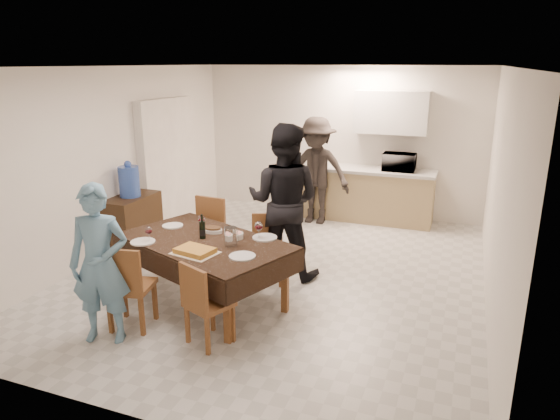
{
  "coord_description": "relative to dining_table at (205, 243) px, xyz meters",
  "views": [
    {
      "loc": [
        2.12,
        -5.65,
        2.65
      ],
      "look_at": [
        0.11,
        -0.3,
        0.95
      ],
      "focal_mm": 32.0,
      "sensor_mm": 36.0,
      "label": 1
    }
  ],
  "objects": [
    {
      "name": "floor",
      "position": [
        0.5,
        1.07,
        -0.72
      ],
      "size": [
        5.0,
        6.0,
        0.02
      ],
      "primitive_type": "cube",
      "color": "beige",
      "rests_on": "ground"
    },
    {
      "name": "ceiling",
      "position": [
        0.5,
        1.07,
        1.88
      ],
      "size": [
        5.0,
        6.0,
        0.02
      ],
      "primitive_type": "cube",
      "color": "white",
      "rests_on": "wall_back"
    },
    {
      "name": "wall_back",
      "position": [
        0.5,
        4.07,
        0.58
      ],
      "size": [
        5.0,
        0.02,
        2.6
      ],
      "primitive_type": "cube",
      "color": "white",
      "rests_on": "floor"
    },
    {
      "name": "wall_front",
      "position": [
        0.5,
        -1.93,
        0.58
      ],
      "size": [
        5.0,
        0.02,
        2.6
      ],
      "primitive_type": "cube",
      "color": "white",
      "rests_on": "floor"
    },
    {
      "name": "wall_left",
      "position": [
        -2.0,
        1.07,
        0.58
      ],
      "size": [
        0.02,
        6.0,
        2.6
      ],
      "primitive_type": "cube",
      "color": "white",
      "rests_on": "floor"
    },
    {
      "name": "wall_right",
      "position": [
        3.0,
        1.07,
        0.58
      ],
      "size": [
        0.02,
        6.0,
        2.6
      ],
      "primitive_type": "cube",
      "color": "white",
      "rests_on": "floor"
    },
    {
      "name": "stub_partition",
      "position": [
        -1.92,
        2.27,
        0.33
      ],
      "size": [
        0.15,
        1.4,
        2.1
      ],
      "primitive_type": "cube",
      "color": "white",
      "rests_on": "floor"
    },
    {
      "name": "kitchen_base_cabinet",
      "position": [
        1.1,
        3.75,
        -0.29
      ],
      "size": [
        2.2,
        0.6,
        0.86
      ],
      "primitive_type": "cube",
      "color": "#9E8A5F",
      "rests_on": "floor"
    },
    {
      "name": "kitchen_worktop",
      "position": [
        1.1,
        3.75,
        0.17
      ],
      "size": [
        2.24,
        0.64,
        0.05
      ],
      "primitive_type": "cube",
      "color": "#B0B0AA",
      "rests_on": "kitchen_base_cabinet"
    },
    {
      "name": "upper_cabinet",
      "position": [
        1.4,
        3.89,
        1.13
      ],
      "size": [
        1.2,
        0.34,
        0.7
      ],
      "primitive_type": "cube",
      "color": "silver",
      "rests_on": "wall_back"
    },
    {
      "name": "dining_table",
      "position": [
        0.0,
        0.0,
        0.0
      ],
      "size": [
        2.2,
        1.74,
        0.75
      ],
      "rotation": [
        0.0,
        0.0,
        -0.37
      ],
      "color": "black",
      "rests_on": "floor"
    },
    {
      "name": "chair_near_left",
      "position": [
        -0.45,
        -0.84,
        -0.15
      ],
      "size": [
        0.5,
        0.5,
        0.5
      ],
      "rotation": [
        0.0,
        0.0,
        0.21
      ],
      "color": "brown",
      "rests_on": "floor"
    },
    {
      "name": "chair_near_right",
      "position": [
        0.45,
        -0.83,
        -0.2
      ],
      "size": [
        0.51,
        0.52,
        0.46
      ],
      "rotation": [
        0.0,
        0.0,
        -0.4
      ],
      "color": "brown",
      "rests_on": "floor"
    },
    {
      "name": "chair_far_left",
      "position": [
        -0.45,
        0.66,
        -0.13
      ],
      "size": [
        0.47,
        0.47,
        0.52
      ],
      "rotation": [
        0.0,
        0.0,
        3.06
      ],
      "color": "brown",
      "rests_on": "floor"
    },
    {
      "name": "chair_far_right",
      "position": [
        0.45,
        0.67,
        -0.2
      ],
      "size": [
        0.5,
        0.52,
        0.46
      ],
      "rotation": [
        0.0,
        0.0,
        3.54
      ],
      "color": "brown",
      "rests_on": "floor"
    },
    {
      "name": "console",
      "position": [
        -1.78,
        1.08,
        -0.31
      ],
      "size": [
        0.44,
        0.88,
        0.82
      ],
      "primitive_type": "cube",
      "color": "#312010",
      "rests_on": "floor"
    },
    {
      "name": "water_jug",
      "position": [
        -1.78,
        1.08,
        0.32
      ],
      "size": [
        0.29,
        0.29,
        0.43
      ],
      "primitive_type": "cylinder",
      "color": "#375DBE",
      "rests_on": "console"
    },
    {
      "name": "wine_bottle",
      "position": [
        -0.05,
        0.05,
        0.17
      ],
      "size": [
        0.07,
        0.07,
        0.28
      ],
      "primitive_type": null,
      "color": "black",
      "rests_on": "dining_table"
    },
    {
      "name": "water_pitcher",
      "position": [
        0.35,
        -0.05,
        0.14
      ],
      "size": [
        0.13,
        0.13,
        0.21
      ],
      "primitive_type": "cylinder",
      "color": "white",
      "rests_on": "dining_table"
    },
    {
      "name": "savoury_tart",
      "position": [
        0.1,
        -0.38,
        0.06
      ],
      "size": [
        0.5,
        0.41,
        0.06
      ],
      "primitive_type": "cube",
      "rotation": [
        0.0,
        0.0,
        -0.19
      ],
      "color": "gold",
      "rests_on": "dining_table"
    },
    {
      "name": "salad_bowl",
      "position": [
        0.3,
        0.18,
        0.07
      ],
      "size": [
        0.17,
        0.17,
        0.06
      ],
      "primitive_type": "cylinder",
      "color": "silver",
      "rests_on": "dining_table"
    },
    {
      "name": "mushroom_dish",
      "position": [
        -0.05,
        0.28,
        0.05
      ],
      "size": [
        0.22,
        0.22,
        0.04
      ],
      "primitive_type": "cylinder",
      "color": "silver",
      "rests_on": "dining_table"
    },
    {
      "name": "wine_glass_a",
      "position": [
        -0.55,
        -0.25,
        0.12
      ],
      "size": [
        0.08,
        0.08,
        0.17
      ],
      "primitive_type": null,
      "color": "white",
      "rests_on": "dining_table"
    },
    {
      "name": "wine_glass_b",
      "position": [
        0.55,
        0.25,
        0.14
      ],
      "size": [
        0.09,
        0.09,
        0.21
      ],
      "primitive_type": null,
      "color": "white",
      "rests_on": "dining_table"
    },
    {
      "name": "wine_glass_c",
      "position": [
        -0.2,
        0.3,
        0.13
      ],
      "size": [
        0.08,
        0.08,
        0.18
      ],
      "primitive_type": null,
      "color": "white",
      "rests_on": "dining_table"
    },
    {
      "name": "plate_near_left",
      "position": [
        -0.6,
        -0.3,
        0.04
      ],
      "size": [
        0.27,
        0.27,
        0.02
      ],
      "primitive_type": "cylinder",
      "color": "silver",
      "rests_on": "dining_table"
    },
    {
      "name": "plate_near_right",
      "position": [
        0.6,
        -0.3,
        0.04
      ],
      "size": [
        0.27,
        0.27,
        0.02
      ],
      "primitive_type": "cylinder",
      "color": "silver",
      "rests_on": "dining_table"
    },
    {
      "name": "plate_far_left",
      "position": [
        -0.6,
        0.3,
        0.04
      ],
      "size": [
        0.25,
        0.25,
        0.01
      ],
      "primitive_type": "cylinder",
      "color": "silver",
      "rests_on": "dining_table"
    },
    {
      "name": "plate_far_right",
      "position": [
        0.6,
        0.3,
        0.04
      ],
      "size": [
        0.28,
        0.28,
        0.02
      ],
      "primitive_type": "cylinder",
      "color": "silver",
      "rests_on": "dining_table"
    },
    {
      "name": "microwave",
      "position": [
        1.6,
        3.75,
        0.34
      ],
      "size": [
        0.53,
        0.36,
        0.29
      ],
      "primitive_type": "imported",
      "rotation": [
        0.0,
        0.0,
        3.14
      ],
      "color": "silver",
      "rests_on": "kitchen_worktop"
    },
    {
      "name": "person_near",
      "position": [
        -0.55,
        -1.05,
        0.07
      ],
      "size": [
        0.67,
        0.55,
        1.58
      ],
      "primitive_type": "imported",
      "rotation": [
        0.0,
        0.0,
        0.34
      ],
      "color": "#5C8CAB",
      "rests_on": "floor"
    },
    {
      "name": "person_far",
      "position": [
        0.55,
        1.05,
        0.26
      ],
      "size": [
        0.99,
        0.8,
        1.95
      ],
      "primitive_type": "imported",
      "rotation": [
        0.0,
        0.0,
        3.2
      ],
      "color": "black",
      "rests_on": "floor"
    },
    {
      "name": "person_kitchen",
      "position": [
        0.3,
        3.3,
        0.18
      ],
      "size": [
        1.16,
        0.67,
        1.79
      ],
      "primitive_type": "imported",
      "color": "black",
      "rests_on": "floor"
    }
  ]
}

